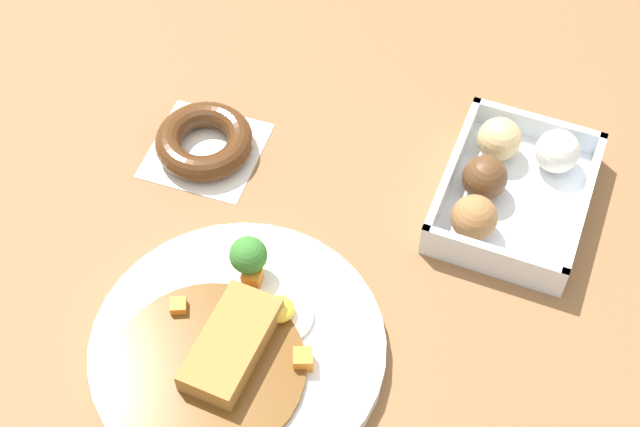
# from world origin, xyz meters

# --- Properties ---
(ground_plane) EXTENTS (1.60, 1.60, 0.00)m
(ground_plane) POSITION_xyz_m (0.00, 0.00, 0.00)
(ground_plane) COLOR brown
(curry_plate) EXTENTS (0.28, 0.28, 0.07)m
(curry_plate) POSITION_xyz_m (0.12, -0.06, 0.01)
(curry_plate) COLOR white
(curry_plate) RESTS_ON ground_plane
(donut_box) EXTENTS (0.19, 0.15, 0.06)m
(donut_box) POSITION_xyz_m (-0.16, 0.14, 0.02)
(donut_box) COLOR silver
(donut_box) RESTS_ON ground_plane
(chocolate_ring_donut) EXTENTS (0.13, 0.13, 0.03)m
(chocolate_ring_donut) POSITION_xyz_m (-0.10, -0.19, 0.02)
(chocolate_ring_donut) COLOR white
(chocolate_ring_donut) RESTS_ON ground_plane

